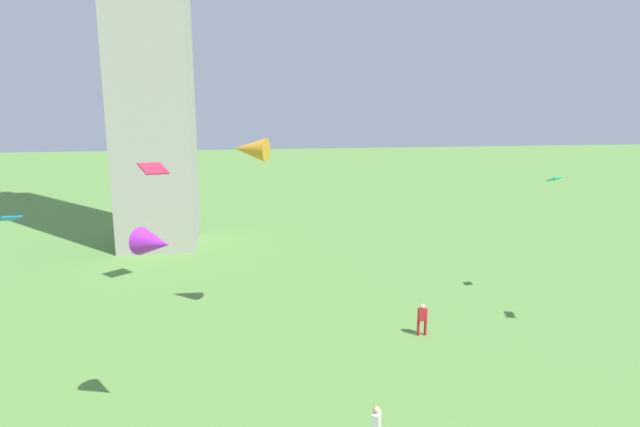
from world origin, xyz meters
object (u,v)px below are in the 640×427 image
(kite_flying_3, at_px, (250,149))
(kite_flying_5, at_px, (7,218))
(kite_flying_4, at_px, (555,179))
(person_3, at_px, (422,318))
(person_1, at_px, (376,426))
(kite_flying_1, at_px, (154,243))
(kite_flying_2, at_px, (153,168))

(kite_flying_3, height_order, kite_flying_5, kite_flying_3)
(kite_flying_4, bearing_deg, person_3, 106.13)
(person_1, bearing_deg, person_3, 179.86)
(kite_flying_3, distance_m, kite_flying_5, 11.55)
(person_3, bearing_deg, kite_flying_5, -165.87)
(kite_flying_3, xyz_separation_m, kite_flying_4, (16.99, 0.59, -1.95))
(kite_flying_3, bearing_deg, kite_flying_4, 112.66)
(person_1, height_order, kite_flying_1, kite_flying_1)
(kite_flying_2, xyz_separation_m, kite_flying_5, (-3.28, -12.76, -0.13))
(person_3, xyz_separation_m, kite_flying_5, (-17.33, -3.97, 6.52))
(person_1, height_order, kite_flying_3, kite_flying_3)
(person_1, distance_m, kite_flying_2, 21.09)
(kite_flying_1, bearing_deg, kite_flying_3, 18.29)
(person_1, bearing_deg, kite_flying_1, -79.82)
(kite_flying_4, bearing_deg, kite_flying_1, 110.03)
(kite_flying_4, bearing_deg, kite_flying_3, 85.26)
(kite_flying_2, distance_m, kite_flying_5, 13.18)
(kite_flying_2, distance_m, kite_flying_3, 8.26)
(person_3, height_order, kite_flying_2, kite_flying_2)
(person_3, bearing_deg, kite_flying_2, 149.18)
(kite_flying_4, bearing_deg, kite_flying_2, 70.52)
(kite_flying_2, relative_size, kite_flying_5, 1.56)
(person_1, distance_m, person_3, 9.87)
(kite_flying_2, relative_size, kite_flying_3, 0.91)
(person_3, relative_size, kite_flying_3, 0.81)
(kite_flying_1, bearing_deg, kite_flying_2, 46.17)
(person_1, xyz_separation_m, kite_flying_1, (-7.22, 2.17, 6.09))
(person_3, relative_size, kite_flying_5, 1.38)
(kite_flying_1, relative_size, kite_flying_4, 2.02)
(kite_flying_1, relative_size, kite_flying_3, 0.82)
(kite_flying_2, bearing_deg, kite_flying_3, -88.77)
(person_3, height_order, kite_flying_5, kite_flying_5)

